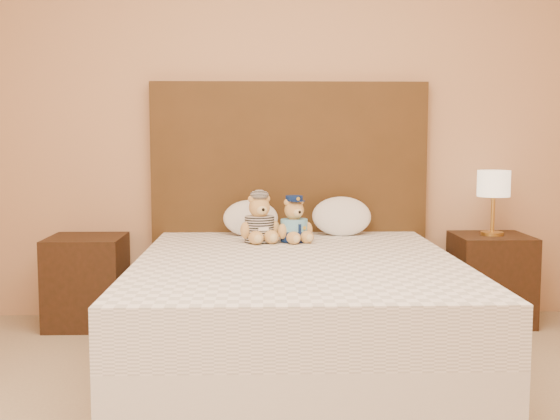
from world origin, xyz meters
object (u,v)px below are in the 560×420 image
object	(u,v)px
bed	(297,312)
nightstand_left	(87,281)
pillow_right	(342,214)
teddy_prisoner	(259,218)
teddy_police	(294,219)
nightstand_right	(491,279)
pillow_left	(251,216)
lamp	(494,187)

from	to	relation	value
bed	nightstand_left	world-z (taller)	same
pillow_right	teddy_prisoner	bearing A→B (deg)	-151.14
teddy_police	nightstand_right	bearing A→B (deg)	-13.10
bed	pillow_right	bearing A→B (deg)	69.08
teddy_prisoner	bed	bearing A→B (deg)	-88.00
bed	pillow_left	size ratio (longest dim) A/B	5.93
lamp	nightstand_right	bearing A→B (deg)	0.00
nightstand_right	pillow_right	bearing A→B (deg)	178.16
bed	nightstand_right	distance (m)	1.48
pillow_left	pillow_right	distance (m)	0.56
pillow_left	bed	bearing A→B (deg)	-73.53
pillow_left	lamp	bearing A→B (deg)	-1.15
nightstand_left	nightstand_right	distance (m)	2.50
nightstand_left	nightstand_right	xyz separation A→B (m)	(2.50, 0.00, 0.00)
nightstand_left	lamp	world-z (taller)	lamp
nightstand_right	teddy_police	distance (m)	1.33
bed	teddy_police	bearing A→B (deg)	89.05
bed	teddy_police	world-z (taller)	teddy_police
teddy_police	teddy_prisoner	xyz separation A→B (m)	(-0.20, 0.00, 0.01)
nightstand_right	pillow_right	world-z (taller)	pillow_right
nightstand_right	pillow_left	world-z (taller)	pillow_left
pillow_left	teddy_prisoner	bearing A→B (deg)	-78.98
teddy_police	pillow_right	bearing A→B (deg)	17.77
teddy_prisoner	lamp	bearing A→B (deg)	-7.29
nightstand_left	pillow_right	xyz separation A→B (m)	(1.57, 0.03, 0.40)
bed	teddy_police	distance (m)	0.68
pillow_left	pillow_right	xyz separation A→B (m)	(0.56, 0.00, 0.01)
teddy_prisoner	pillow_right	world-z (taller)	teddy_prisoner
bed	pillow_left	world-z (taller)	pillow_left
pillow_right	teddy_police	bearing A→B (deg)	-137.74
lamp	teddy_prisoner	world-z (taller)	lamp
nightstand_right	pillow_right	size ratio (longest dim) A/B	1.50
pillow_left	pillow_right	world-z (taller)	pillow_right
nightstand_right	teddy_prisoner	size ratio (longest dim) A/B	1.97
bed	teddy_prisoner	distance (m)	0.71
nightstand_right	lamp	distance (m)	0.57
teddy_police	pillow_left	distance (m)	0.38
nightstand_right	teddy_prisoner	world-z (taller)	teddy_prisoner
pillow_left	pillow_right	bearing A→B (deg)	0.00
nightstand_left	teddy_police	size ratio (longest dim) A/B	2.07
lamp	pillow_left	world-z (taller)	lamp
bed	lamp	world-z (taller)	lamp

